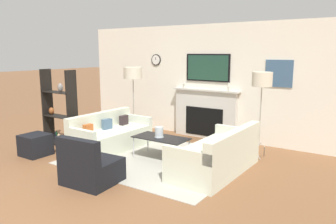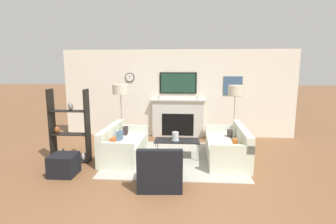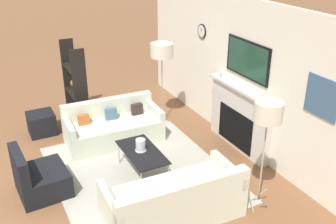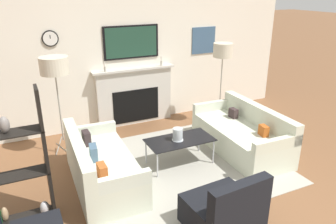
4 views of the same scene
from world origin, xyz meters
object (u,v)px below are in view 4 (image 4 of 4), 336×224
coffee_table (180,141)px  hurricane_candle (178,135)px  shelf_unit (8,169)px  floor_lamp_left (54,67)px  couch_left (100,167)px  couch_right (242,135)px  floor_lamp_right (223,51)px  armchair (224,212)px

coffee_table → hurricane_candle: size_ratio=5.28×
shelf_unit → coffee_table: bearing=9.5°
coffee_table → floor_lamp_left: (-1.64, 1.16, 1.13)m
couch_left → couch_right: size_ratio=0.94×
floor_lamp_left → floor_lamp_right: bearing=0.0°
couch_left → coffee_table: 1.31m
couch_left → couch_right: 2.51m
couch_right → armchair: (-1.45, -1.56, -0.02)m
couch_right → hurricane_candle: size_ratio=9.49×
coffee_table → hurricane_candle: hurricane_candle is taller
couch_left → armchair: bearing=-55.9°
couch_right → armchair: armchair is taller
couch_right → floor_lamp_right: (0.33, 1.20, 1.24)m
shelf_unit → floor_lamp_right: bearing=21.6°
armchair → shelf_unit: (-2.20, 1.19, 0.49)m
coffee_table → floor_lamp_left: floor_lamp_left is taller
coffee_table → shelf_unit: shelf_unit is taller
coffee_table → shelf_unit: (-2.45, -0.41, 0.34)m
armchair → coffee_table: bearing=81.4°
couch_right → floor_lamp_right: size_ratio=1.14×
couch_left → floor_lamp_right: 3.33m
floor_lamp_left → coffee_table: bearing=-35.5°
couch_left → couch_right: (2.51, -0.00, 0.00)m
couch_left → shelf_unit: shelf_unit is taller
couch_right → floor_lamp_left: floor_lamp_left is taller
floor_lamp_left → floor_lamp_right: floor_lamp_left is taller
armchair → coffee_table: armchair is taller
floor_lamp_right → floor_lamp_left: bearing=-180.0°
armchair → couch_left: bearing=124.1°
coffee_table → shelf_unit: 2.50m
armchair → floor_lamp_right: (1.78, 2.77, 1.26)m
couch_right → shelf_unit: (-3.65, -0.37, 0.46)m
hurricane_candle → floor_lamp_right: 2.20m
hurricane_candle → floor_lamp_right: bearing=36.5°
hurricane_candle → floor_lamp_left: size_ratio=0.12×
shelf_unit → armchair: bearing=-28.4°
hurricane_candle → floor_lamp_left: bearing=143.8°
couch_right → floor_lamp_right: 1.76m
coffee_table → hurricane_candle: 0.13m
couch_left → hurricane_candle: size_ratio=8.87×
couch_left → couch_right: couch_right is taller
floor_lamp_left → shelf_unit: bearing=-117.2°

